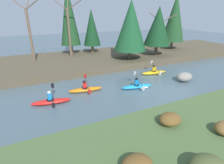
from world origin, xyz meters
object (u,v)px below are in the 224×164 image
kayaker_trailing (86,89)px  boulder_midstream (184,77)px  kayaker_middle (138,86)px  kayaker_far_back (51,101)px  kayaker_lead (154,72)px

kayaker_trailing → boulder_midstream: kayaker_trailing is taller
kayaker_middle → kayaker_far_back: 7.06m
kayaker_lead → kayaker_trailing: size_ratio=1.00×
kayaker_lead → kayaker_middle: size_ratio=1.00×
kayaker_lead → boulder_midstream: kayaker_lead is taller
boulder_midstream → kayaker_middle: bearing=174.9°
kayaker_lead → kayaker_far_back: same height
kayaker_lead → kayaker_trailing: 7.86m
kayaker_middle → kayaker_trailing: (-4.24, 1.23, 0.02)m
kayaker_lead → kayaker_trailing: bearing=-163.6°
kayaker_middle → kayaker_trailing: same height
kayaker_trailing → kayaker_far_back: 2.98m
kayaker_middle → kayaker_far_back: bearing=-172.9°
kayaker_lead → boulder_midstream: 3.12m
kayaker_middle → kayaker_far_back: same height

